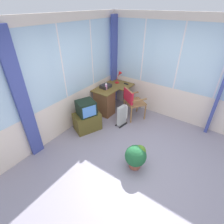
{
  "coord_description": "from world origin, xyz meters",
  "views": [
    {
      "loc": [
        -2.4,
        -1.07,
        2.84
      ],
      "look_at": [
        0.34,
        0.85,
        0.68
      ],
      "focal_mm": 27.53,
      "sensor_mm": 36.0,
      "label": 1
    }
  ],
  "objects_px": {
    "tv_remote": "(126,84)",
    "wooden_armchair": "(131,100)",
    "space_heater": "(122,115)",
    "potted_plant": "(136,156)",
    "paper_tray": "(106,86)",
    "desk": "(105,101)",
    "spray_bottle": "(106,86)",
    "desk_lamp": "(120,75)",
    "tv_on_stand": "(87,117)"
  },
  "relations": [
    {
      "from": "desk_lamp",
      "to": "space_heater",
      "type": "relative_size",
      "value": 0.62
    },
    {
      "from": "tv_on_stand",
      "to": "potted_plant",
      "type": "relative_size",
      "value": 1.61
    },
    {
      "from": "space_heater",
      "to": "spray_bottle",
      "type": "bearing_deg",
      "value": 70.06
    },
    {
      "from": "tv_remote",
      "to": "tv_on_stand",
      "type": "relative_size",
      "value": 0.18
    },
    {
      "from": "tv_remote",
      "to": "space_heater",
      "type": "bearing_deg",
      "value": -148.53
    },
    {
      "from": "tv_remote",
      "to": "spray_bottle",
      "type": "height_order",
      "value": "spray_bottle"
    },
    {
      "from": "desk_lamp",
      "to": "tv_on_stand",
      "type": "xyz_separation_m",
      "value": [
        -1.6,
        -0.05,
        -0.62
      ]
    },
    {
      "from": "desk_lamp",
      "to": "wooden_armchair",
      "type": "height_order",
      "value": "desk_lamp"
    },
    {
      "from": "tv_on_stand",
      "to": "desk_lamp",
      "type": "bearing_deg",
      "value": 1.81
    },
    {
      "from": "wooden_armchair",
      "to": "potted_plant",
      "type": "distance_m",
      "value": 1.77
    },
    {
      "from": "wooden_armchair",
      "to": "paper_tray",
      "type": "bearing_deg",
      "value": 93.48
    },
    {
      "from": "desk_lamp",
      "to": "spray_bottle",
      "type": "height_order",
      "value": "desk_lamp"
    },
    {
      "from": "desk_lamp",
      "to": "paper_tray",
      "type": "height_order",
      "value": "desk_lamp"
    },
    {
      "from": "desk",
      "to": "spray_bottle",
      "type": "height_order",
      "value": "spray_bottle"
    },
    {
      "from": "tv_remote",
      "to": "wooden_armchair",
      "type": "distance_m",
      "value": 0.71
    },
    {
      "from": "desk",
      "to": "potted_plant",
      "type": "bearing_deg",
      "value": -126.4
    },
    {
      "from": "desk",
      "to": "tv_on_stand",
      "type": "bearing_deg",
      "value": -173.73
    },
    {
      "from": "spray_bottle",
      "to": "desk",
      "type": "bearing_deg",
      "value": 167.61
    },
    {
      "from": "paper_tray",
      "to": "space_heater",
      "type": "height_order",
      "value": "paper_tray"
    },
    {
      "from": "tv_on_stand",
      "to": "potted_plant",
      "type": "height_order",
      "value": "tv_on_stand"
    },
    {
      "from": "tv_remote",
      "to": "potted_plant",
      "type": "height_order",
      "value": "tv_remote"
    },
    {
      "from": "space_heater",
      "to": "tv_on_stand",
      "type": "bearing_deg",
      "value": 136.88
    },
    {
      "from": "desk_lamp",
      "to": "spray_bottle",
      "type": "bearing_deg",
      "value": 176.84
    },
    {
      "from": "spray_bottle",
      "to": "wooden_armchair",
      "type": "xyz_separation_m",
      "value": [
        0.14,
        -0.75,
        -0.26
      ]
    },
    {
      "from": "desk",
      "to": "potted_plant",
      "type": "height_order",
      "value": "desk"
    },
    {
      "from": "desk",
      "to": "tv_remote",
      "type": "height_order",
      "value": "tv_remote"
    },
    {
      "from": "paper_tray",
      "to": "wooden_armchair",
      "type": "height_order",
      "value": "wooden_armchair"
    },
    {
      "from": "spray_bottle",
      "to": "paper_tray",
      "type": "bearing_deg",
      "value": 41.34
    },
    {
      "from": "tv_remote",
      "to": "desk_lamp",
      "type": "bearing_deg",
      "value": 93.56
    },
    {
      "from": "spray_bottle",
      "to": "potted_plant",
      "type": "relative_size",
      "value": 0.42
    },
    {
      "from": "desk",
      "to": "potted_plant",
      "type": "relative_size",
      "value": 2.24
    },
    {
      "from": "tv_remote",
      "to": "wooden_armchair",
      "type": "relative_size",
      "value": 0.17
    },
    {
      "from": "paper_tray",
      "to": "potted_plant",
      "type": "bearing_deg",
      "value": -128.31
    },
    {
      "from": "paper_tray",
      "to": "space_heater",
      "type": "relative_size",
      "value": 0.51
    },
    {
      "from": "paper_tray",
      "to": "tv_on_stand",
      "type": "height_order",
      "value": "paper_tray"
    },
    {
      "from": "desk_lamp",
      "to": "spray_bottle",
      "type": "distance_m",
      "value": 0.67
    },
    {
      "from": "tv_remote",
      "to": "wooden_armchair",
      "type": "xyz_separation_m",
      "value": [
        -0.5,
        -0.48,
        -0.17
      ]
    },
    {
      "from": "tv_remote",
      "to": "space_heater",
      "type": "height_order",
      "value": "tv_remote"
    },
    {
      "from": "spray_bottle",
      "to": "paper_tray",
      "type": "relative_size",
      "value": 0.72
    },
    {
      "from": "desk_lamp",
      "to": "potted_plant",
      "type": "distance_m",
      "value": 2.68
    },
    {
      "from": "tv_on_stand",
      "to": "space_heater",
      "type": "height_order",
      "value": "tv_on_stand"
    },
    {
      "from": "desk",
      "to": "paper_tray",
      "type": "height_order",
      "value": "paper_tray"
    },
    {
      "from": "tv_remote",
      "to": "tv_on_stand",
      "type": "height_order",
      "value": "tv_on_stand"
    },
    {
      "from": "spray_bottle",
      "to": "paper_tray",
      "type": "height_order",
      "value": "spray_bottle"
    },
    {
      "from": "desk",
      "to": "desk_lamp",
      "type": "bearing_deg",
      "value": -3.86
    },
    {
      "from": "desk",
      "to": "tv_on_stand",
      "type": "distance_m",
      "value": 0.9
    },
    {
      "from": "tv_remote",
      "to": "paper_tray",
      "type": "bearing_deg",
      "value": 152.35
    },
    {
      "from": "wooden_armchair",
      "to": "space_heater",
      "type": "xyz_separation_m",
      "value": [
        -0.41,
        0.02,
        -0.29
      ]
    },
    {
      "from": "tv_remote",
      "to": "space_heater",
      "type": "relative_size",
      "value": 0.26
    },
    {
      "from": "space_heater",
      "to": "paper_tray",
      "type": "bearing_deg",
      "value": 66.18
    }
  ]
}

